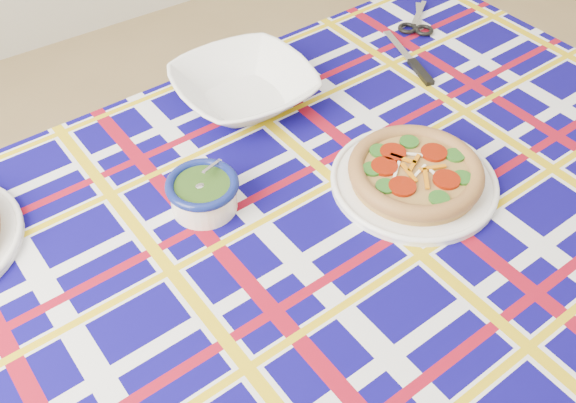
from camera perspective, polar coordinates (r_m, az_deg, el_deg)
floor at (r=1.96m, az=9.95°, el=-9.37°), size 4.00×4.00×0.00m
dining_table at (r=1.17m, az=2.55°, el=-4.24°), size 1.67×1.09×0.76m
tablecloth at (r=1.16m, az=2.59°, el=-3.43°), size 1.71×1.12×0.11m
main_focaccia_plate at (r=1.18m, az=11.27°, el=2.57°), size 0.35×0.35×0.06m
pesto_bowl at (r=1.12m, az=-7.57°, el=0.89°), size 0.14×0.14×0.08m
serving_bowl at (r=1.35m, az=-3.94°, el=10.08°), size 0.29×0.29×0.07m
table_knife at (r=1.55m, az=9.91°, el=13.38°), size 0.09×0.24×0.01m
kitchen_scissors at (r=1.69m, az=11.54°, el=16.03°), size 0.20×0.19×0.02m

